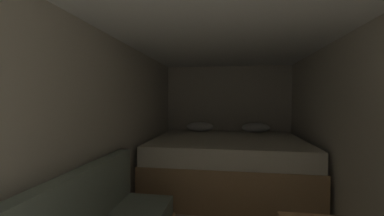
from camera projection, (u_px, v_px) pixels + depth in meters
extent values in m
cube|color=beige|center=(228.00, 119.00, 4.54)|extent=(2.43, 0.05, 2.01)
cube|color=beige|center=(107.00, 135.00, 2.37)|extent=(0.05, 4.71, 2.01)
cube|color=beige|center=(368.00, 141.00, 2.00)|extent=(0.05, 4.71, 2.01)
cube|color=white|center=(227.00, 26.00, 2.15)|extent=(2.43, 4.71, 0.05)
cube|color=tan|center=(227.00, 171.00, 3.60)|extent=(2.21, 1.80, 0.54)
cube|color=beige|center=(227.00, 146.00, 3.58)|extent=(2.17, 1.76, 0.25)
ellipsoid|color=white|center=(200.00, 127.00, 4.35)|extent=(0.49, 0.30, 0.17)
ellipsoid|color=white|center=(256.00, 128.00, 4.19)|extent=(0.49, 0.30, 0.17)
cube|color=gray|center=(63.00, 213.00, 1.59)|extent=(0.12, 1.91, 0.47)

